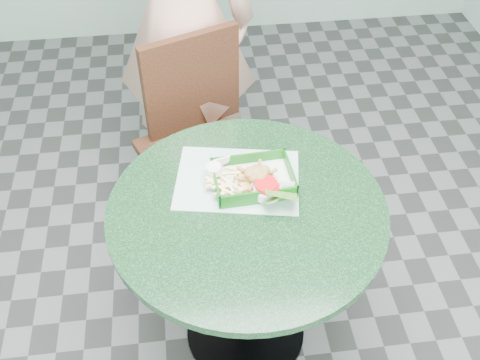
{
  "coord_description": "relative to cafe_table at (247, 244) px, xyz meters",
  "views": [
    {
      "loc": [
        -0.17,
        -1.21,
        2.1
      ],
      "look_at": [
        -0.01,
        0.1,
        0.8
      ],
      "focal_mm": 42.0,
      "sensor_mm": 36.0,
      "label": 1
    }
  ],
  "objects": [
    {
      "name": "sauce_ramekin",
      "position": [
        -0.09,
        0.15,
        0.22
      ],
      "size": [
        0.05,
        0.05,
        0.03
      ],
      "rotation": [
        0.0,
        0.0,
        0.37
      ],
      "color": "white",
      "rests_on": "food_basket"
    },
    {
      "name": "food_basket",
      "position": [
        0.03,
        0.1,
        0.19
      ],
      "size": [
        0.26,
        0.19,
        0.05
      ],
      "rotation": [
        0.0,
        0.0,
        0.06
      ],
      "color": "#105910",
      "rests_on": "placemat"
    },
    {
      "name": "dining_chair",
      "position": [
        -0.13,
        0.7,
        -0.05
      ],
      "size": [
        0.44,
        0.44,
        0.93
      ],
      "rotation": [
        0.0,
        0.0,
        0.38
      ],
      "color": "brown",
      "rests_on": "floor"
    },
    {
      "name": "floor",
      "position": [
        0.0,
        0.0,
        -0.58
      ],
      "size": [
        4.0,
        5.0,
        0.02
      ],
      "primitive_type": "cube",
      "color": "#303335",
      "rests_on": "ground"
    },
    {
      "name": "garnish_cup",
      "position": [
        0.07,
        0.02,
        0.21
      ],
      "size": [
        0.13,
        0.13,
        0.05
      ],
      "rotation": [
        0.0,
        0.0,
        -0.31
      ],
      "color": "white",
      "rests_on": "food_basket"
    },
    {
      "name": "fries_pile",
      "position": [
        -0.06,
        0.1,
        0.21
      ],
      "size": [
        0.14,
        0.15,
        0.04
      ],
      "primitive_type": null,
      "rotation": [
        0.0,
        0.0,
        -0.34
      ],
      "color": "#FFE69A",
      "rests_on": "food_basket"
    },
    {
      "name": "placemat",
      "position": [
        -0.02,
        0.13,
        0.17
      ],
      "size": [
        0.46,
        0.38,
        0.0
      ],
      "primitive_type": "cube",
      "rotation": [
        0.0,
        0.0,
        -0.19
      ],
      "color": "#A0CAC1",
      "rests_on": "cafe_table"
    },
    {
      "name": "cafe_table",
      "position": [
        0.0,
        0.0,
        0.0
      ],
      "size": [
        0.91,
        0.91,
        0.75
      ],
      "color": "black",
      "rests_on": "floor"
    },
    {
      "name": "crab_sandwich",
      "position": [
        0.04,
        0.09,
        0.22
      ],
      "size": [
        0.12,
        0.12,
        0.07
      ],
      "rotation": [
        0.0,
        0.0,
        -0.03
      ],
      "color": "gold",
      "rests_on": "food_basket"
    }
  ]
}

